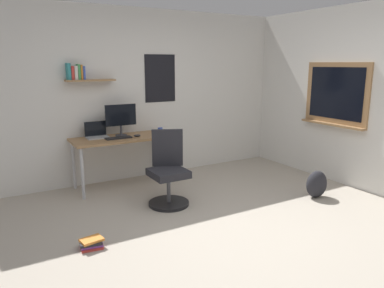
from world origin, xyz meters
name	(u,v)px	position (x,y,z in m)	size (l,w,h in m)	color
ground_plane	(233,232)	(0.00, 0.00, 0.00)	(5.20, 5.20, 0.00)	#ADA393
wall_back	(142,95)	(-0.01, 2.45, 1.30)	(5.00, 0.30, 2.60)	silver
wall_right	(383,100)	(2.45, 0.03, 1.30)	(0.22, 5.00, 2.60)	silver
desk	(122,142)	(-0.50, 2.06, 0.66)	(1.41, 0.62, 0.74)	#997047
office_chair	(168,173)	(-0.23, 1.11, 0.41)	(0.54, 0.56, 0.95)	black
laptop	(97,134)	(-0.82, 2.21, 0.79)	(0.31, 0.21, 0.23)	#ADAFB5
monitor_primary	(121,118)	(-0.47, 2.16, 1.01)	(0.46, 0.17, 0.46)	#38383D
keyboard	(119,138)	(-0.57, 1.98, 0.75)	(0.37, 0.13, 0.02)	black
computer_mouse	(137,136)	(-0.29, 1.98, 0.76)	(0.10, 0.06, 0.03)	#262628
coffee_mug	(160,131)	(0.10, 2.03, 0.79)	(0.08, 0.08, 0.09)	#334CA5
backpack	(317,184)	(1.60, 0.29, 0.19)	(0.32, 0.22, 0.37)	#232328
book_stack_on_floor	(91,243)	(-1.42, 0.42, 0.05)	(0.24, 0.19, 0.10)	#C63833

